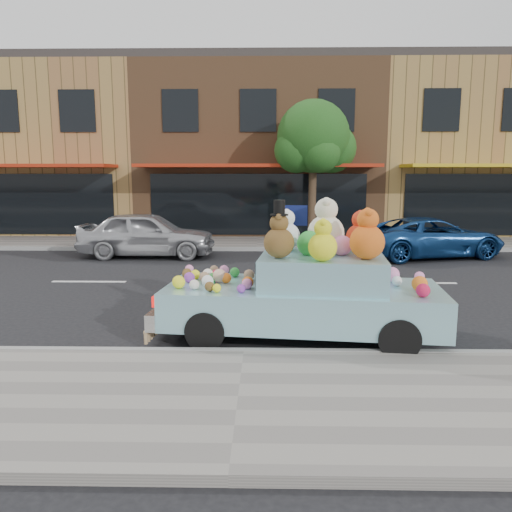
{
  "coord_description": "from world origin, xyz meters",
  "views": [
    {
      "loc": [
        0.31,
        -11.8,
        2.61
      ],
      "look_at": [
        0.15,
        -3.61,
        1.25
      ],
      "focal_mm": 35.0,
      "sensor_mm": 36.0,
      "label": 1
    }
  ],
  "objects_px": {
    "art_car": "(306,288)",
    "car_silver": "(147,234)",
    "car_blue": "(431,237)",
    "street_tree": "(314,143)"
  },
  "relations": [
    {
      "from": "street_tree",
      "to": "car_silver",
      "type": "distance_m",
      "value": 6.83
    },
    {
      "from": "street_tree",
      "to": "car_blue",
      "type": "height_order",
      "value": "street_tree"
    },
    {
      "from": "car_silver",
      "to": "car_blue",
      "type": "distance_m",
      "value": 8.94
    },
    {
      "from": "car_blue",
      "to": "art_car",
      "type": "bearing_deg",
      "value": 136.0
    },
    {
      "from": "street_tree",
      "to": "car_silver",
      "type": "bearing_deg",
      "value": -152.7
    },
    {
      "from": "car_silver",
      "to": "street_tree",
      "type": "bearing_deg",
      "value": -62.38
    },
    {
      "from": "art_car",
      "to": "car_silver",
      "type": "bearing_deg",
      "value": 125.64
    },
    {
      "from": "art_car",
      "to": "car_blue",
      "type": "bearing_deg",
      "value": 66.46
    },
    {
      "from": "art_car",
      "to": "street_tree",
      "type": "bearing_deg",
      "value": 90.54
    },
    {
      "from": "car_silver",
      "to": "art_car",
      "type": "bearing_deg",
      "value": -150.36
    }
  ]
}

